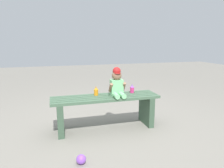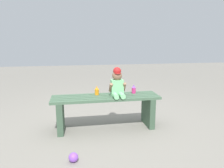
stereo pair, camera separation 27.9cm
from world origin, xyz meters
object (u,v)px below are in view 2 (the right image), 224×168
sippy_cup_right (134,89)px  toy_ball (73,157)px  sippy_cup_left (97,91)px  child_figure (117,84)px  park_bench (106,107)px

sippy_cup_right → toy_ball: 1.34m
sippy_cup_left → sippy_cup_right: (0.55, 0.00, 0.00)m
child_figure → sippy_cup_left: 0.32m
sippy_cup_left → sippy_cup_right: size_ratio=1.00×
park_bench → sippy_cup_left: 0.26m
park_bench → toy_ball: bearing=-120.1°
toy_ball → sippy_cup_right: bearing=44.8°
toy_ball → park_bench: bearing=59.9°
park_bench → child_figure: child_figure is taller
child_figure → sippy_cup_left: child_figure is taller
sippy_cup_right → toy_ball: size_ratio=1.24×
park_bench → sippy_cup_right: size_ratio=12.10×
sippy_cup_left → sippy_cup_right: 0.55m
sippy_cup_left → toy_ball: sippy_cup_left is taller
child_figure → toy_ball: 1.15m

